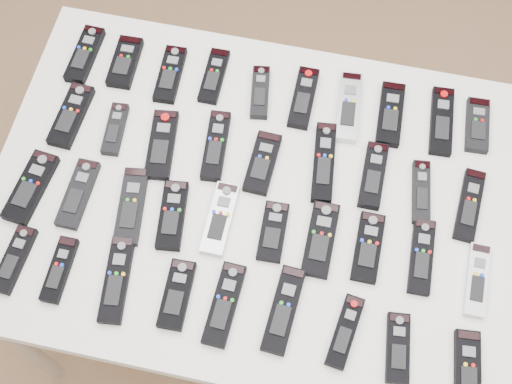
% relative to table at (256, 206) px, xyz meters
% --- Properties ---
extents(ground, '(4.00, 4.00, 0.00)m').
position_rel_table_xyz_m(ground, '(0.06, 0.07, -0.72)').
color(ground, '#93734B').
rests_on(ground, ground).
extents(table, '(1.25, 0.88, 0.78)m').
position_rel_table_xyz_m(table, '(0.00, 0.00, 0.00)').
color(table, white).
rests_on(table, ground).
extents(remote_0, '(0.06, 0.17, 0.02)m').
position_rel_table_xyz_m(remote_0, '(-0.51, 0.29, 0.07)').
color(remote_0, black).
rests_on(remote_0, table).
extents(remote_1, '(0.07, 0.15, 0.02)m').
position_rel_table_xyz_m(remote_1, '(-0.40, 0.29, 0.07)').
color(remote_1, black).
rests_on(remote_1, table).
extents(remote_2, '(0.06, 0.17, 0.02)m').
position_rel_table_xyz_m(remote_2, '(-0.28, 0.28, 0.07)').
color(remote_2, black).
rests_on(remote_2, table).
extents(remote_3, '(0.05, 0.16, 0.02)m').
position_rel_table_xyz_m(remote_3, '(-0.17, 0.30, 0.07)').
color(remote_3, black).
rests_on(remote_3, table).
extents(remote_4, '(0.06, 0.15, 0.02)m').
position_rel_table_xyz_m(remote_4, '(-0.05, 0.28, 0.07)').
color(remote_4, black).
rests_on(remote_4, table).
extents(remote_5, '(0.05, 0.17, 0.02)m').
position_rel_table_xyz_m(remote_5, '(0.06, 0.28, 0.07)').
color(remote_5, black).
rests_on(remote_5, table).
extents(remote_6, '(0.07, 0.20, 0.02)m').
position_rel_table_xyz_m(remote_6, '(0.17, 0.28, 0.07)').
color(remote_6, '#B7B7BC').
rests_on(remote_6, table).
extents(remote_7, '(0.06, 0.18, 0.02)m').
position_rel_table_xyz_m(remote_7, '(0.28, 0.28, 0.07)').
color(remote_7, black).
rests_on(remote_7, table).
extents(remote_8, '(0.06, 0.19, 0.02)m').
position_rel_table_xyz_m(remote_8, '(0.40, 0.29, 0.07)').
color(remote_8, black).
rests_on(remote_8, table).
extents(remote_9, '(0.06, 0.15, 0.02)m').
position_rel_table_xyz_m(remote_9, '(0.49, 0.29, 0.07)').
color(remote_9, black).
rests_on(remote_9, table).
extents(remote_10, '(0.07, 0.18, 0.02)m').
position_rel_table_xyz_m(remote_10, '(-0.49, 0.11, 0.07)').
color(remote_10, black).
rests_on(remote_10, table).
extents(remote_11, '(0.05, 0.14, 0.02)m').
position_rel_table_xyz_m(remote_11, '(-0.37, 0.10, 0.07)').
color(remote_11, black).
rests_on(remote_11, table).
extents(remote_12, '(0.08, 0.19, 0.02)m').
position_rel_table_xyz_m(remote_12, '(-0.25, 0.08, 0.07)').
color(remote_12, black).
rests_on(remote_12, table).
extents(remote_13, '(0.06, 0.19, 0.02)m').
position_rel_table_xyz_m(remote_13, '(-0.12, 0.10, 0.07)').
color(remote_13, black).
rests_on(remote_13, table).
extents(remote_14, '(0.06, 0.16, 0.02)m').
position_rel_table_xyz_m(remote_14, '(-0.00, 0.08, 0.07)').
color(remote_14, black).
rests_on(remote_14, table).
extents(remote_15, '(0.07, 0.21, 0.02)m').
position_rel_table_xyz_m(remote_15, '(0.14, 0.11, 0.07)').
color(remote_15, black).
rests_on(remote_15, table).
extents(remote_16, '(0.05, 0.17, 0.02)m').
position_rel_table_xyz_m(remote_16, '(0.26, 0.10, 0.07)').
color(remote_16, black).
rests_on(remote_16, table).
extents(remote_17, '(0.06, 0.16, 0.02)m').
position_rel_table_xyz_m(remote_17, '(0.38, 0.08, 0.07)').
color(remote_17, black).
rests_on(remote_17, table).
extents(remote_18, '(0.06, 0.18, 0.02)m').
position_rel_table_xyz_m(remote_18, '(0.49, 0.08, 0.07)').
color(remote_18, black).
rests_on(remote_18, table).
extents(remote_19, '(0.08, 0.19, 0.02)m').
position_rel_table_xyz_m(remote_19, '(-0.52, -0.09, 0.07)').
color(remote_19, black).
rests_on(remote_19, table).
extents(remote_20, '(0.06, 0.17, 0.02)m').
position_rel_table_xyz_m(remote_20, '(-0.41, -0.09, 0.07)').
color(remote_20, black).
rests_on(remote_20, table).
extents(remote_21, '(0.08, 0.20, 0.02)m').
position_rel_table_xyz_m(remote_21, '(-0.28, -0.09, 0.07)').
color(remote_21, black).
rests_on(remote_21, table).
extents(remote_22, '(0.08, 0.17, 0.02)m').
position_rel_table_xyz_m(remote_22, '(-0.18, -0.09, 0.07)').
color(remote_22, black).
rests_on(remote_22, table).
extents(remote_23, '(0.05, 0.18, 0.02)m').
position_rel_table_xyz_m(remote_23, '(-0.07, -0.08, 0.07)').
color(remote_23, '#B7B7BC').
rests_on(remote_23, table).
extents(remote_24, '(0.06, 0.14, 0.02)m').
position_rel_table_xyz_m(remote_24, '(0.06, -0.08, 0.07)').
color(remote_24, black).
rests_on(remote_24, table).
extents(remote_25, '(0.06, 0.18, 0.02)m').
position_rel_table_xyz_m(remote_25, '(0.17, -0.08, 0.07)').
color(remote_25, black).
rests_on(remote_25, table).
extents(remote_26, '(0.06, 0.16, 0.02)m').
position_rel_table_xyz_m(remote_26, '(0.27, -0.08, 0.07)').
color(remote_26, black).
rests_on(remote_26, table).
extents(remote_27, '(0.05, 0.18, 0.02)m').
position_rel_table_xyz_m(remote_27, '(0.39, -0.07, 0.07)').
color(remote_27, black).
rests_on(remote_27, table).
extents(remote_28, '(0.05, 0.17, 0.02)m').
position_rel_table_xyz_m(remote_28, '(0.52, -0.10, 0.07)').
color(remote_28, silver).
rests_on(remote_28, table).
extents(remote_29, '(0.06, 0.16, 0.02)m').
position_rel_table_xyz_m(remote_29, '(-0.49, -0.27, 0.07)').
color(remote_29, black).
rests_on(remote_29, table).
extents(remote_30, '(0.04, 0.15, 0.02)m').
position_rel_table_xyz_m(remote_30, '(-0.39, -0.27, 0.07)').
color(remote_30, black).
rests_on(remote_30, table).
extents(remote_31, '(0.07, 0.20, 0.02)m').
position_rel_table_xyz_m(remote_31, '(-0.26, -0.27, 0.07)').
color(remote_31, black).
rests_on(remote_31, table).
extents(remote_32, '(0.06, 0.16, 0.02)m').
position_rel_table_xyz_m(remote_32, '(-0.12, -0.27, 0.07)').
color(remote_32, black).
rests_on(remote_32, table).
extents(remote_33, '(0.06, 0.19, 0.02)m').
position_rel_table_xyz_m(remote_33, '(-0.01, -0.27, 0.07)').
color(remote_33, black).
rests_on(remote_33, table).
extents(remote_34, '(0.07, 0.20, 0.02)m').
position_rel_table_xyz_m(remote_34, '(0.12, -0.26, 0.07)').
color(remote_34, black).
rests_on(remote_34, table).
extents(remote_35, '(0.06, 0.16, 0.02)m').
position_rel_table_xyz_m(remote_35, '(0.25, -0.28, 0.07)').
color(remote_35, black).
rests_on(remote_35, table).
extents(remote_36, '(0.06, 0.15, 0.02)m').
position_rel_table_xyz_m(remote_36, '(0.37, -0.29, 0.07)').
color(remote_36, black).
rests_on(remote_36, table).
extents(remote_37, '(0.07, 0.17, 0.02)m').
position_rel_table_xyz_m(remote_37, '(0.52, -0.31, 0.07)').
color(remote_37, black).
rests_on(remote_37, table).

